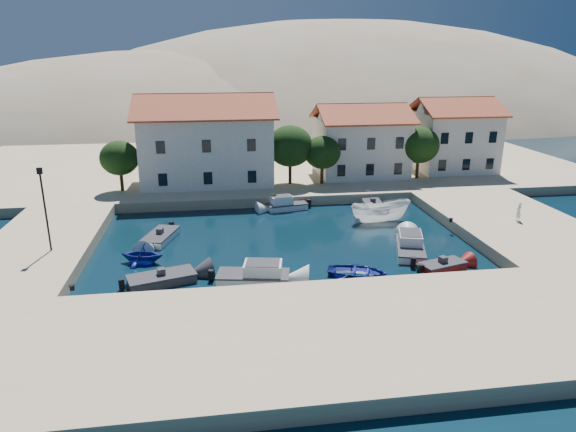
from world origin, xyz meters
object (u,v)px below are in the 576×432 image
object	(u,v)px
pedestrian	(519,212)
cabin_cruiser_east	(410,247)
cabin_cruiser_south	(253,275)
rowboat_south	(358,276)
boat_east	(380,222)
building_mid	(361,139)
lamppost	(44,202)
building_right	(453,133)
building_left	(207,138)

from	to	relation	value
pedestrian	cabin_cruiser_east	bearing A→B (deg)	-7.84
cabin_cruiser_south	rowboat_south	xyz separation A→B (m)	(7.33, -0.09, -0.48)
boat_east	pedestrian	world-z (taller)	pedestrian
building_mid	lamppost	world-z (taller)	building_mid
building_right	lamppost	xyz separation A→B (m)	(-41.50, -22.00, -0.72)
lamppost	rowboat_south	bearing A→B (deg)	-14.28
building_left	boat_east	distance (m)	21.96
cabin_cruiser_south	boat_east	xyz separation A→B (m)	(12.69, 11.27, -0.48)
cabin_cruiser_south	lamppost	bearing A→B (deg)	170.10
cabin_cruiser_east	rowboat_south	bearing A→B (deg)	141.99
building_left	boat_east	xyz separation A→B (m)	(15.67, -14.19, -5.94)
building_mid	cabin_cruiser_east	distance (m)	23.53
rowboat_south	boat_east	xyz separation A→B (m)	(5.36, 11.36, 0.00)
boat_east	building_mid	bearing A→B (deg)	-10.18
lamppost	boat_east	size ratio (longest dim) A/B	1.10
cabin_cruiser_south	pedestrian	bearing A→B (deg)	27.13
cabin_cruiser_east	pedestrian	world-z (taller)	pedestrian
cabin_cruiser_south	cabin_cruiser_east	world-z (taller)	same
building_mid	cabin_cruiser_south	world-z (taller)	building_mid
rowboat_south	pedestrian	size ratio (longest dim) A/B	2.53
lamppost	cabin_cruiser_south	bearing A→B (deg)	-20.68
lamppost	cabin_cruiser_south	distance (m)	16.05
pedestrian	cabin_cruiser_south	bearing A→B (deg)	-8.56
rowboat_south	lamppost	bearing A→B (deg)	95.35
building_right	rowboat_south	distance (m)	34.31
building_left	cabin_cruiser_south	bearing A→B (deg)	-83.34
boat_east	cabin_cruiser_east	bearing A→B (deg)	177.77
building_left	pedestrian	distance (m)	32.65
cabin_cruiser_east	pedestrian	distance (m)	11.59
building_left	pedestrian	size ratio (longest dim) A/B	8.91
pedestrian	building_left	bearing A→B (deg)	-59.82
cabin_cruiser_east	pedestrian	xyz separation A→B (m)	(11.01, 3.38, 1.35)
building_left	lamppost	bearing A→B (deg)	-119.90
building_right	building_left	bearing A→B (deg)	-176.19
cabin_cruiser_south	rowboat_south	bearing A→B (deg)	10.09
lamppost	cabin_cruiser_east	size ratio (longest dim) A/B	1.13
building_mid	cabin_cruiser_east	size ratio (longest dim) A/B	1.91
boat_east	pedestrian	bearing A→B (deg)	-113.18
building_left	boat_east	size ratio (longest dim) A/B	2.59
building_mid	cabin_cruiser_east	world-z (taller)	building_mid
cabin_cruiser_east	boat_east	bearing A→B (deg)	16.57
lamppost	pedestrian	world-z (taller)	lamppost
building_left	building_mid	distance (m)	18.04
lamppost	cabin_cruiser_south	world-z (taller)	lamppost
building_right	cabin_cruiser_south	bearing A→B (deg)	-134.54
building_left	lamppost	world-z (taller)	building_left
cabin_cruiser_east	building_right	bearing A→B (deg)	-13.76
building_right	lamppost	bearing A→B (deg)	-152.07
cabin_cruiser_east	boat_east	world-z (taller)	cabin_cruiser_east
boat_east	building_left	bearing A→B (deg)	46.38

